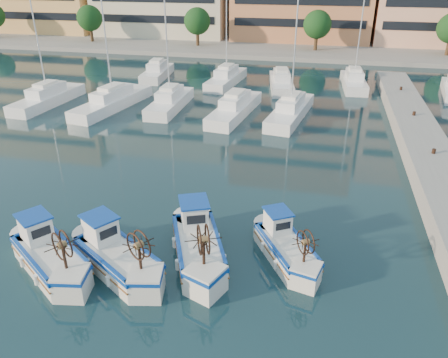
# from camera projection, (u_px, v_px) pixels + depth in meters

# --- Properties ---
(ground) EXTENTS (300.00, 300.00, 0.00)m
(ground) POSITION_uv_depth(u_px,v_px,m) (167.00, 277.00, 18.71)
(ground) COLOR #193A41
(ground) RESTS_ON ground
(yacht_marina) EXTENTS (41.38, 22.08, 11.50)m
(yacht_marina) POSITION_uv_depth(u_px,v_px,m) (230.00, 93.00, 43.20)
(yacht_marina) COLOR white
(yacht_marina) RESTS_ON ground
(fishing_boat_a) EXTENTS (4.61, 4.01, 2.84)m
(fishing_boat_a) POSITION_uv_depth(u_px,v_px,m) (49.00, 254.00, 18.86)
(fishing_boat_a) COLOR silver
(fishing_boat_a) RESTS_ON ground
(fishing_boat_b) EXTENTS (4.68, 3.96, 2.86)m
(fishing_boat_b) POSITION_uv_depth(u_px,v_px,m) (116.00, 255.00, 18.79)
(fishing_boat_b) COLOR silver
(fishing_boat_b) RESTS_ON ground
(fishing_boat_c) EXTENTS (3.60, 4.96, 2.99)m
(fishing_boat_c) POSITION_uv_depth(u_px,v_px,m) (198.00, 243.00, 19.53)
(fishing_boat_c) COLOR silver
(fishing_boat_c) RESTS_ON ground
(fishing_boat_d) EXTENTS (3.36, 4.09, 2.49)m
(fishing_boat_d) POSITION_uv_depth(u_px,v_px,m) (285.00, 245.00, 19.60)
(fishing_boat_d) COLOR silver
(fishing_boat_d) RESTS_ON ground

